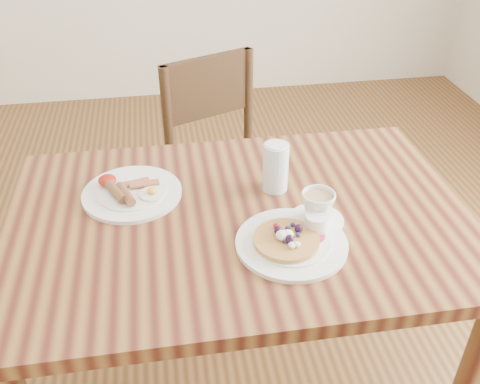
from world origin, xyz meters
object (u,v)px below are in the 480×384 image
Objects in this scene: dining_table at (240,244)px; water_glass at (276,167)px; breakfast_plate at (130,192)px; teacup_saucer at (317,209)px; chair_far at (226,162)px; pancake_plate at (293,240)px.

water_glass is (0.11, 0.10, 0.17)m from dining_table.
dining_table is at bearing -25.29° from breakfast_plate.
breakfast_plate is at bearing 157.29° from teacup_saucer.
dining_table is 1.36× the size of chair_far.
chair_far is 0.87m from pancake_plate.
chair_far is 0.70m from breakfast_plate.
water_glass is at bearing 87.87° from pancake_plate.
chair_far is (0.06, 0.68, -0.16)m from dining_table.
water_glass reaches higher than breakfast_plate.
dining_table is 0.33m from breakfast_plate.
pancake_plate reaches higher than dining_table.
chair_far is at bearing 93.38° from pancake_plate.
dining_table is at bearing 126.96° from pancake_plate.
chair_far is at bearing 95.68° from water_glass.
pancake_plate is 1.00× the size of breakfast_plate.
breakfast_plate reaches higher than dining_table.
pancake_plate is 1.93× the size of teacup_saucer.
teacup_saucer is 1.02× the size of water_glass.
teacup_saucer is 0.18m from water_glass.
dining_table is at bearing 161.37° from teacup_saucer.
pancake_plate is 0.25m from water_glass.
water_glass reaches higher than teacup_saucer.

